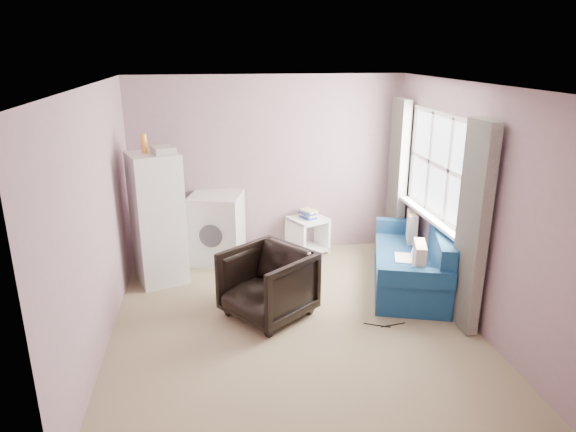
% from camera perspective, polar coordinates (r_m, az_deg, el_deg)
% --- Properties ---
extents(room, '(3.84, 4.24, 2.54)m').
position_cam_1_polar(room, '(5.22, 0.66, 0.62)').
color(room, '#998664').
rests_on(room, ground).
extents(armchair, '(1.11, 1.12, 0.84)m').
position_cam_1_polar(armchair, '(5.62, -2.27, -7.20)').
color(armchair, black).
rests_on(armchair, ground).
extents(fridge, '(0.72, 0.72, 1.87)m').
position_cam_1_polar(fridge, '(6.53, -14.29, -0.19)').
color(fridge, silver).
rests_on(fridge, ground).
extents(washing_machine, '(0.82, 0.82, 0.95)m').
position_cam_1_polar(washing_machine, '(7.11, -7.92, -1.14)').
color(washing_machine, silver).
rests_on(washing_machine, ground).
extents(side_table, '(0.63, 0.63, 0.65)m').
position_cam_1_polar(side_table, '(7.39, 2.21, -1.82)').
color(side_table, white).
rests_on(side_table, ground).
extents(sofa, '(1.33, 1.98, 0.81)m').
position_cam_1_polar(sofa, '(6.55, 13.85, -5.11)').
color(sofa, navy).
rests_on(sofa, ground).
extents(window_dressing, '(0.17, 2.62, 2.18)m').
position_cam_1_polar(window_dressing, '(6.40, 15.40, 1.91)').
color(window_dressing, white).
rests_on(window_dressing, ground).
extents(floor_cables, '(0.45, 0.14, 0.01)m').
position_cam_1_polar(floor_cables, '(5.71, 10.73, -11.82)').
color(floor_cables, black).
rests_on(floor_cables, ground).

